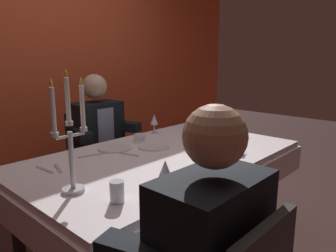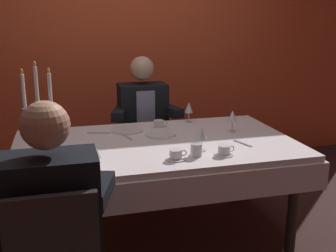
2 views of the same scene
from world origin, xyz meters
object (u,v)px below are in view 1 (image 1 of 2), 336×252
candelabra (71,144)px  coffee_cup_0 (237,150)px  wine_glass_0 (165,170)px  dinner_plate_0 (154,146)px  wine_glass_2 (215,137)px  coffee_cup_2 (211,160)px  dining_table (163,170)px  wine_glass_3 (204,122)px  water_tumbler_0 (220,153)px  seated_diner_0 (213,250)px  coffee_cup_1 (139,138)px  dinner_plate_1 (115,148)px  water_tumbler_1 (117,192)px  seated_diner_1 (96,132)px  wine_glass_1 (154,120)px

candelabra → coffee_cup_0: size_ratio=4.44×
candelabra → wine_glass_0: (0.29, -0.34, -0.12)m
dinner_plate_0 → wine_glass_2: 0.46m
wine_glass_2 → coffee_cup_2: bearing=-151.3°
candelabra → coffee_cup_0: (1.10, -0.26, -0.21)m
dining_table → wine_glass_3: size_ratio=11.83×
water_tumbler_0 → seated_diner_0: seated_diner_0 is taller
coffee_cup_0 → coffee_cup_1: size_ratio=1.00×
dinner_plate_1 → wine_glass_2: wine_glass_2 is taller
dinner_plate_1 → water_tumbler_1: 0.86m
seated_diner_1 → wine_glass_0: bearing=-112.0°
wine_glass_0 → coffee_cup_0: (0.80, 0.08, -0.09)m
dining_table → coffee_cup_0: bearing=-46.7°
wine_glass_1 → seated_diner_0: seated_diner_0 is taller
dining_table → coffee_cup_0: (0.35, -0.37, 0.15)m
dinner_plate_0 → wine_glass_1: 0.45m
dining_table → wine_glass_0: wine_glass_0 is taller
coffee_cup_1 → coffee_cup_2: size_ratio=1.00×
wine_glass_2 → wine_glass_3: bearing=44.9°
dinner_plate_1 → seated_diner_0: bearing=-113.8°
wine_glass_1 → seated_diner_0: bearing=-128.3°
dining_table → wine_glass_0: (-0.45, -0.45, 0.24)m
candelabra → wine_glass_0: size_ratio=3.57×
candelabra → wine_glass_2: (0.99, -0.15, -0.12)m
wine_glass_3 → seated_diner_0: (-1.29, -0.99, -0.12)m
coffee_cup_0 → wine_glass_1: bearing=87.7°
wine_glass_1 → wine_glass_0: bearing=-132.5°
candelabra → wine_glass_2: candelabra is taller
coffee_cup_0 → wine_glass_2: bearing=134.4°
dining_table → water_tumbler_0: (0.17, -0.34, 0.16)m
dinner_plate_0 → seated_diner_1: bearing=88.7°
wine_glass_0 → wine_glass_2: size_ratio=1.00×
water_tumbler_1 → coffee_cup_0: bearing=-0.6°
water_tumbler_0 → water_tumbler_1: water_tumbler_1 is taller
water_tumbler_1 → candelabra: bearing=106.3°
dining_table → dinner_plate_1: bearing=114.5°
wine_glass_1 → water_tumbler_0: (-0.21, -0.81, -0.08)m
dining_table → seated_diner_1: seated_diner_1 is taller
dining_table → seated_diner_1: (0.08, 0.89, 0.11)m
wine_glass_0 → coffee_cup_0: bearing=5.6°
dining_table → water_tumbler_1: 0.78m
dining_table → seated_diner_0: seated_diner_0 is taller
dinner_plate_0 → seated_diner_0: bearing=-125.9°
water_tumbler_0 → coffee_cup_0: size_ratio=0.60×
wine_glass_3 → coffee_cup_1: (-0.50, 0.24, -0.09)m
candelabra → dining_table: bearing=8.5°
dining_table → wine_glass_1: wine_glass_1 is taller
wine_glass_0 → wine_glass_1: 1.24m
dining_table → wine_glass_1: bearing=50.5°
water_tumbler_1 → coffee_cup_1: (0.78, 0.71, -0.02)m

